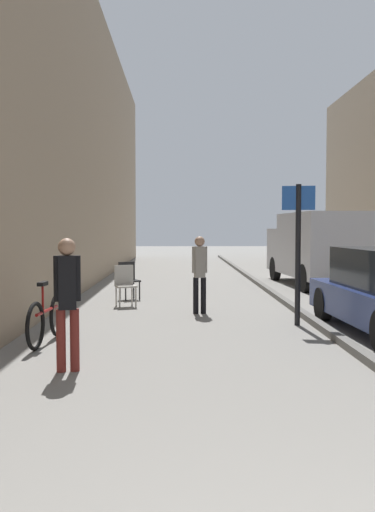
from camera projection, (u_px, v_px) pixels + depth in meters
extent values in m
plane|color=gray|center=(216.00, 299.00, 13.70)|extent=(80.00, 80.00, 0.00)
cube|color=gray|center=(24.00, 112.00, 13.38)|extent=(2.36, 40.00, 9.36)
cube|color=#615F5B|center=(278.00, 297.00, 13.73)|extent=(0.16, 40.00, 0.12)
cylinder|color=black|center=(196.00, 296.00, 11.35)|extent=(0.11, 0.11, 0.76)
cylinder|color=black|center=(203.00, 295.00, 11.38)|extent=(0.11, 0.11, 0.76)
cube|color=gray|center=(200.00, 262.00, 11.33)|extent=(0.24, 0.21, 0.65)
cylinder|color=gray|center=(194.00, 260.00, 11.31)|extent=(0.09, 0.09, 0.55)
cylinder|color=gray|center=(205.00, 260.00, 11.35)|extent=(0.09, 0.09, 0.55)
sphere|color=#9E755B|center=(200.00, 241.00, 11.31)|extent=(0.21, 0.21, 0.21)
cylinder|color=maroon|center=(61.00, 341.00, 6.76)|extent=(0.12, 0.12, 0.79)
cylinder|color=maroon|center=(75.00, 340.00, 6.80)|extent=(0.12, 0.12, 0.79)
cube|color=black|center=(67.00, 282.00, 6.74)|extent=(0.25, 0.22, 0.67)
cylinder|color=black|center=(57.00, 279.00, 6.71)|extent=(0.09, 0.09, 0.57)
cylinder|color=black|center=(77.00, 278.00, 6.76)|extent=(0.09, 0.09, 0.57)
sphere|color=#9E755B|center=(67.00, 247.00, 6.72)|extent=(0.22, 0.22, 0.22)
cube|color=#B7B7BC|center=(324.00, 245.00, 16.26)|extent=(2.24, 3.83, 1.92)
cube|color=#B7B7BC|center=(300.00, 249.00, 18.84)|extent=(2.10, 1.56, 1.44)
cube|color=black|center=(296.00, 240.00, 19.33)|extent=(1.69, 0.14, 0.63)
cylinder|color=black|center=(275.00, 269.00, 18.66)|extent=(0.27, 0.81, 0.80)
cylinder|color=black|center=(326.00, 268.00, 18.80)|extent=(0.27, 0.81, 0.80)
cylinder|color=black|center=(306.00, 278.00, 15.09)|extent=(0.27, 0.81, 0.80)
cylinder|color=black|center=(369.00, 278.00, 15.23)|extent=(0.27, 0.81, 0.80)
cylinder|color=black|center=(323.00, 304.00, 10.53)|extent=(0.23, 0.65, 0.64)
cylinder|color=black|center=(298.00, 255.00, 9.96)|extent=(0.10, 0.10, 2.60)
cube|color=#2659B2|center=(299.00, 198.00, 9.90)|extent=(0.60, 0.12, 0.44)
torus|color=black|center=(58.00, 315.00, 8.99)|extent=(0.12, 0.72, 0.72)
torus|color=black|center=(35.00, 326.00, 7.95)|extent=(0.12, 0.72, 0.72)
cylinder|color=maroon|center=(47.00, 310.00, 8.46)|extent=(0.13, 0.95, 0.05)
cylinder|color=maroon|center=(43.00, 298.00, 8.26)|extent=(0.04, 0.04, 0.40)
cube|color=black|center=(43.00, 284.00, 8.25)|extent=(0.12, 0.25, 0.06)
cylinder|color=black|center=(140.00, 291.00, 13.57)|extent=(0.04, 0.04, 0.45)
cylinder|color=black|center=(126.00, 292.00, 13.39)|extent=(0.04, 0.04, 0.45)
cylinder|color=black|center=(134.00, 289.00, 13.90)|extent=(0.04, 0.04, 0.45)
cylinder|color=black|center=(120.00, 290.00, 13.72)|extent=(0.04, 0.04, 0.45)
cube|color=black|center=(130.00, 281.00, 13.63)|extent=(0.59, 0.59, 0.04)
cube|color=black|center=(127.00, 271.00, 13.80)|extent=(0.41, 0.24, 0.45)
cylinder|color=#B7B2A8|center=(136.00, 297.00, 12.28)|extent=(0.04, 0.04, 0.45)
cylinder|color=#B7B2A8|center=(120.00, 298.00, 12.15)|extent=(0.04, 0.04, 0.45)
cylinder|color=#B7B2A8|center=(132.00, 296.00, 12.63)|extent=(0.04, 0.04, 0.45)
cylinder|color=#B7B2A8|center=(116.00, 296.00, 12.50)|extent=(0.04, 0.04, 0.45)
cube|color=#B7B2A8|center=(126.00, 286.00, 12.38)|extent=(0.56, 0.56, 0.04)
cube|color=#B7B2A8|center=(124.00, 275.00, 12.55)|extent=(0.43, 0.18, 0.45)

